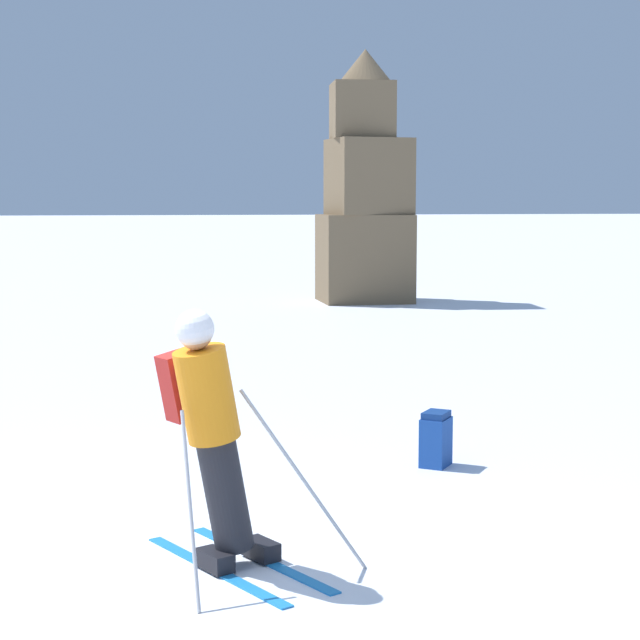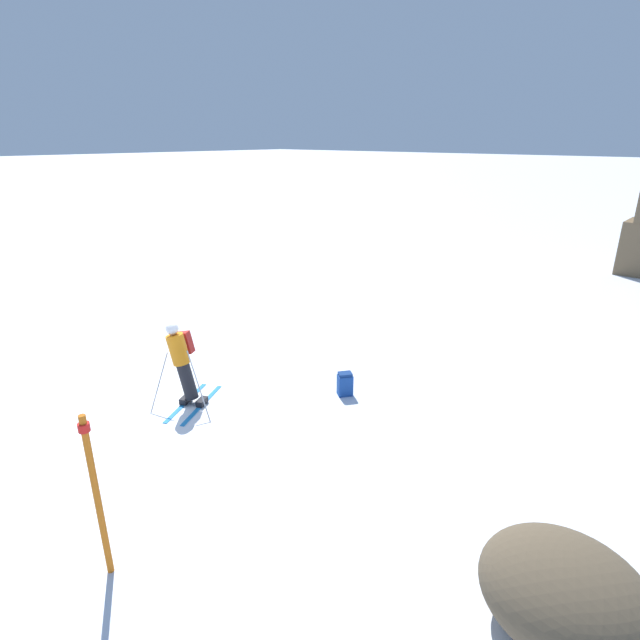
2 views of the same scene
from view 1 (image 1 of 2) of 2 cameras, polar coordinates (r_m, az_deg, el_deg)
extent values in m
plane|color=white|center=(7.21, -10.32, -13.10)|extent=(300.00, 300.00, 0.00)
cube|color=#1E7AC6|center=(7.15, -5.62, -13.13)|extent=(0.81, 1.49, 0.01)
cube|color=#1E7AC6|center=(7.33, -3.17, -12.60)|extent=(0.81, 1.49, 0.01)
cube|color=black|center=(7.13, -5.62, -12.63)|extent=(0.25, 0.31, 0.12)
cube|color=black|center=(7.31, -3.17, -12.11)|extent=(0.25, 0.31, 0.12)
cylinder|color=black|center=(7.04, -5.08, -9.19)|extent=(0.47, 0.41, 0.80)
cylinder|color=orange|center=(6.82, -6.06, -3.96)|extent=(0.55, 0.51, 0.65)
sphere|color=tan|center=(6.72, -6.66, -0.70)|extent=(0.32, 0.31, 0.25)
sphere|color=silver|center=(6.72, -6.70, -0.48)|extent=(0.37, 0.35, 0.29)
cube|color=#AD231E|center=(7.03, -7.21, -3.42)|extent=(0.40, 0.32, 0.49)
cylinder|color=#B7B7BC|center=(6.56, -6.93, -9.97)|extent=(0.08, 0.56, 1.11)
cylinder|color=#B7B7BC|center=(7.00, -0.89, -8.51)|extent=(0.82, 0.19, 1.20)
cube|color=brown|center=(24.98, 2.39, 3.31)|extent=(2.04, 1.73, 2.03)
cube|color=brown|center=(24.90, 2.62, 7.64)|extent=(1.89, 1.74, 1.74)
cube|color=brown|center=(25.05, 2.26, 11.09)|extent=(1.49, 1.42, 1.28)
cone|color=brown|center=(25.12, 2.44, 13.40)|extent=(1.22, 1.22, 0.75)
cube|color=#194293|center=(9.74, 6.19, -6.49)|extent=(0.35, 0.37, 0.44)
cube|color=navy|center=(9.69, 6.21, -5.05)|extent=(0.32, 0.33, 0.06)
camera|label=2|loc=(9.02, 69.04, 19.41)|focal=28.00mm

